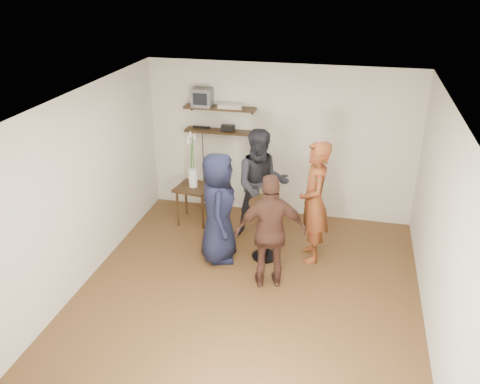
% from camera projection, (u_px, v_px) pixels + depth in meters
% --- Properties ---
extents(room, '(4.58, 5.08, 2.68)m').
position_uv_depth(room, '(248.00, 206.00, 6.27)').
color(room, '#3F2814').
rests_on(room, ground).
extents(shelf_upper, '(1.20, 0.25, 0.04)m').
position_uv_depth(shelf_upper, '(220.00, 108.00, 8.35)').
color(shelf_upper, black).
rests_on(shelf_upper, room).
extents(shelf_lower, '(1.20, 0.25, 0.04)m').
position_uv_depth(shelf_lower, '(220.00, 131.00, 8.51)').
color(shelf_lower, black).
rests_on(shelf_lower, room).
extents(crt_monitor, '(0.32, 0.30, 0.30)m').
position_uv_depth(crt_monitor, '(203.00, 97.00, 8.34)').
color(crt_monitor, '#59595B').
rests_on(crt_monitor, shelf_upper).
extents(dvd_deck, '(0.40, 0.24, 0.06)m').
position_uv_depth(dvd_deck, '(231.00, 106.00, 8.29)').
color(dvd_deck, silver).
rests_on(dvd_deck, shelf_upper).
extents(radio, '(0.22, 0.10, 0.10)m').
position_uv_depth(radio, '(228.00, 128.00, 8.46)').
color(radio, black).
rests_on(radio, shelf_lower).
extents(power_strip, '(0.30, 0.05, 0.03)m').
position_uv_depth(power_strip, '(202.00, 127.00, 8.61)').
color(power_strip, black).
rests_on(power_strip, shelf_lower).
extents(side_table, '(0.61, 0.61, 0.65)m').
position_uv_depth(side_table, '(194.00, 192.00, 8.46)').
color(side_table, black).
rests_on(side_table, room).
extents(vase_lilies, '(0.20, 0.20, 1.00)m').
position_uv_depth(vase_lilies, '(193.00, 169.00, 8.28)').
color(vase_lilies, silver).
rests_on(vase_lilies, side_table).
extents(drinks_table, '(0.50, 0.50, 0.91)m').
position_uv_depth(drinks_table, '(266.00, 222.00, 7.39)').
color(drinks_table, black).
rests_on(drinks_table, room).
extents(wine_glass_fl, '(0.07, 0.07, 0.21)m').
position_uv_depth(wine_glass_fl, '(262.00, 193.00, 7.19)').
color(wine_glass_fl, silver).
rests_on(wine_glass_fl, drinks_table).
extents(wine_glass_fr, '(0.07, 0.07, 0.21)m').
position_uv_depth(wine_glass_fr, '(271.00, 194.00, 7.16)').
color(wine_glass_fr, silver).
rests_on(wine_glass_fr, drinks_table).
extents(wine_glass_bl, '(0.06, 0.06, 0.19)m').
position_uv_depth(wine_glass_bl, '(265.00, 192.00, 7.27)').
color(wine_glass_bl, silver).
rests_on(wine_glass_bl, drinks_table).
extents(wine_glass_br, '(0.07, 0.07, 0.21)m').
position_uv_depth(wine_glass_br, '(269.00, 193.00, 7.19)').
color(wine_glass_br, silver).
rests_on(wine_glass_br, drinks_table).
extents(person_plaid, '(0.57, 0.74, 1.82)m').
position_uv_depth(person_plaid, '(314.00, 202.00, 7.25)').
color(person_plaid, red).
rests_on(person_plaid, room).
extents(person_dark, '(1.02, 0.89, 1.78)m').
position_uv_depth(person_dark, '(261.00, 185.00, 7.89)').
color(person_dark, black).
rests_on(person_dark, room).
extents(person_navy, '(0.71, 0.92, 1.66)m').
position_uv_depth(person_navy, '(218.00, 208.00, 7.28)').
color(person_navy, black).
rests_on(person_navy, room).
extents(person_brown, '(1.02, 0.64, 1.62)m').
position_uv_depth(person_brown, '(271.00, 232.00, 6.67)').
color(person_brown, '#42251C').
rests_on(person_brown, room).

